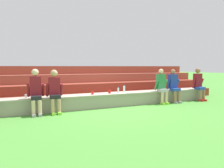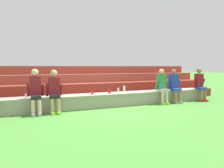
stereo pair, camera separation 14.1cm
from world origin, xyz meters
name	(u,v)px [view 1 (the left image)]	position (x,y,z in m)	size (l,w,h in m)	color
ground_plane	(110,108)	(0.00, 0.00, 0.00)	(80.00, 80.00, 0.00)	#4C9338
stone_seating_wall	(107,100)	(0.00, 0.29, 0.26)	(9.34, 0.62, 0.49)	gray
brick_bleachers	(88,86)	(0.00, 2.70, 0.57)	(11.91, 2.93, 1.51)	brown
person_left_of_center	(36,91)	(-2.48, 0.00, 0.75)	(0.51, 0.59, 1.42)	beige
person_center	(55,90)	(-1.91, -0.03, 0.75)	(0.52, 0.54, 1.39)	tan
person_right_of_center	(162,85)	(2.26, -0.02, 0.74)	(0.53, 0.49, 1.40)	beige
person_far_right	(174,85)	(2.91, 0.00, 0.73)	(0.55, 0.52, 1.38)	#996B4C
person_rightmost_edge	(199,83)	(4.26, -0.03, 0.76)	(0.53, 0.54, 1.43)	#996B4C
water_bottle_mid_right	(118,90)	(0.47, 0.27, 0.60)	(0.07, 0.07, 0.22)	silver
water_bottle_near_left	(124,89)	(0.75, 0.33, 0.63)	(0.08, 0.08, 0.27)	silver
water_bottle_near_right	(162,87)	(2.58, 0.34, 0.61)	(0.07, 0.07, 0.24)	red
water_bottle_mid_left	(176,87)	(3.27, 0.29, 0.59)	(0.06, 0.06, 0.21)	silver
plastic_cup_left_end	(26,96)	(-2.76, 0.32, 0.55)	(0.08, 0.08, 0.11)	white
plastic_cup_middle	(93,93)	(-0.57, 0.24, 0.55)	(0.08, 0.08, 0.12)	red
plastic_cup_right_end	(110,92)	(0.11, 0.27, 0.56)	(0.09, 0.09, 0.13)	red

